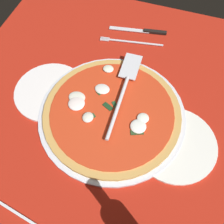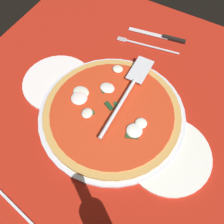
{
  "view_description": "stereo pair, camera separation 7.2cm",
  "coord_description": "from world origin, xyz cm",
  "px_view_note": "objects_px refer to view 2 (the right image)",
  "views": [
    {
      "loc": [
        -10.68,
        36.53,
        64.11
      ],
      "look_at": [
        1.3,
        1.0,
        2.32
      ],
      "focal_mm": 43.33,
      "sensor_mm": 36.0,
      "label": 1
    },
    {
      "loc": [
        -17.26,
        33.58,
        64.11
      ],
      "look_at": [
        1.3,
        1.0,
        2.32
      ],
      "focal_mm": 43.33,
      "sensor_mm": 36.0,
      "label": 2
    }
  ],
  "objects_px": {
    "dinner_plate_right": "(58,83)",
    "place_setting_near": "(155,42)",
    "pizza": "(112,112)",
    "dinner_plate_left": "(168,155)",
    "pizza_server": "(127,91)"
  },
  "relations": [
    {
      "from": "dinner_plate_left",
      "to": "dinner_plate_right",
      "type": "xyz_separation_m",
      "value": [
        0.37,
        -0.05,
        0.0
      ]
    },
    {
      "from": "pizza",
      "to": "place_setting_near",
      "type": "height_order",
      "value": "pizza"
    },
    {
      "from": "pizza",
      "to": "dinner_plate_left",
      "type": "bearing_deg",
      "value": 170.59
    },
    {
      "from": "pizza",
      "to": "pizza_server",
      "type": "distance_m",
      "value": 0.07
    },
    {
      "from": "dinner_plate_left",
      "to": "pizza",
      "type": "xyz_separation_m",
      "value": [
        0.18,
        -0.03,
        0.01
      ]
    },
    {
      "from": "pizza",
      "to": "place_setting_near",
      "type": "bearing_deg",
      "value": -87.2
    },
    {
      "from": "dinner_plate_left",
      "to": "pizza",
      "type": "height_order",
      "value": "pizza"
    },
    {
      "from": "dinner_plate_right",
      "to": "pizza",
      "type": "xyz_separation_m",
      "value": [
        -0.19,
        0.02,
        0.01
      ]
    },
    {
      "from": "dinner_plate_left",
      "to": "pizza",
      "type": "bearing_deg",
      "value": -9.41
    },
    {
      "from": "pizza",
      "to": "pizza_server",
      "type": "xyz_separation_m",
      "value": [
        -0.01,
        -0.07,
        0.02
      ]
    },
    {
      "from": "dinner_plate_right",
      "to": "pizza",
      "type": "relative_size",
      "value": 0.55
    },
    {
      "from": "dinner_plate_right",
      "to": "place_setting_near",
      "type": "xyz_separation_m",
      "value": [
        -0.18,
        -0.3,
        -0.0
      ]
    },
    {
      "from": "dinner_plate_left",
      "to": "pizza_server",
      "type": "height_order",
      "value": "pizza_server"
    },
    {
      "from": "dinner_plate_right",
      "to": "dinner_plate_left",
      "type": "bearing_deg",
      "value": 172.71
    },
    {
      "from": "dinner_plate_left",
      "to": "place_setting_near",
      "type": "relative_size",
      "value": 1.03
    }
  ]
}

